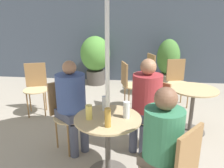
{
  "coord_description": "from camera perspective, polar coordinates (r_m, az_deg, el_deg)",
  "views": [
    {
      "loc": [
        0.06,
        -1.98,
        1.73
      ],
      "look_at": [
        -0.22,
        0.51,
        0.96
      ],
      "focal_mm": 35.0,
      "sensor_mm": 36.0,
      "label": 1
    }
  ],
  "objects": [
    {
      "name": "cafe_table_far",
      "position": [
        3.53,
        20.31,
        -4.34
      ],
      "size": [
        0.7,
        0.7,
        0.71
      ],
      "color": "#514C47",
      "rests_on": "ground_plane"
    },
    {
      "name": "bistro_chair_4",
      "position": [
        4.56,
        16.65,
        1.52
      ],
      "size": [
        0.45,
        0.47,
        0.92
      ],
      "rotation": [
        0.0,
        0.0,
        0.25
      ],
      "color": "tan",
      "rests_on": "ground_plane"
    },
    {
      "name": "bistro_chair_2",
      "position": [
        3.0,
        -11.95,
        -6.25
      ],
      "size": [
        0.5,
        0.5,
        0.92
      ],
      "rotation": [
        0.0,
        0.0,
        0.89
      ],
      "color": "tan",
      "rests_on": "ground_plane"
    },
    {
      "name": "bistro_chair_1",
      "position": [
        2.98,
        10.52,
        -6.38
      ],
      "size": [
        0.5,
        0.5,
        0.92
      ],
      "rotation": [
        0.0,
        0.0,
        -0.68
      ],
      "color": "tan",
      "rests_on": "ground_plane"
    },
    {
      "name": "seated_person_1",
      "position": [
        2.79,
        8.86,
        -3.88
      ],
      "size": [
        0.47,
        0.47,
        1.25
      ],
      "rotation": [
        0.0,
        0.0,
        -0.68
      ],
      "color": "#42475B",
      "rests_on": "ground_plane"
    },
    {
      "name": "potted_plant_0",
      "position": [
        5.75,
        -4.37,
        7.05
      ],
      "size": [
        0.77,
        0.77,
        1.26
      ],
      "color": "#47423D",
      "rests_on": "ground_plane"
    },
    {
      "name": "bistro_chair_0",
      "position": [
        1.99,
        16.3,
        -19.72
      ],
      "size": [
        0.5,
        0.5,
        0.92
      ],
      "rotation": [
        0.0,
        0.0,
        -2.25
      ],
      "color": "tan",
      "rests_on": "ground_plane"
    },
    {
      "name": "storefront_wall",
      "position": [
        5.99,
        6.12,
        14.87
      ],
      "size": [
        10.0,
        0.06,
        3.0
      ],
      "color": "#3D4756",
      "rests_on": "ground_plane"
    },
    {
      "name": "beer_glass_0",
      "position": [
        2.3,
        -6.06,
        -7.31
      ],
      "size": [
        0.07,
        0.07,
        0.15
      ],
      "color": "#DBC65B",
      "rests_on": "cafe_table_near"
    },
    {
      "name": "cafe_table_near",
      "position": [
        2.44,
        -1.1,
        -13.0
      ],
      "size": [
        0.72,
        0.72,
        0.71
      ],
      "color": "#514C47",
      "rests_on": "ground_plane"
    },
    {
      "name": "seated_person_2",
      "position": [
        2.82,
        -10.43,
        -4.0
      ],
      "size": [
        0.47,
        0.46,
        1.23
      ],
      "rotation": [
        0.0,
        0.0,
        0.89
      ],
      "color": "#42475B",
      "rests_on": "ground_plane"
    },
    {
      "name": "bistro_chair_6",
      "position": [
        4.24,
        -19.27,
        0.11
      ],
      "size": [
        0.46,
        0.48,
        0.92
      ],
      "rotation": [
        0.0,
        0.0,
        0.33
      ],
      "color": "tan",
      "rests_on": "ground_plane"
    },
    {
      "name": "beer_glass_1",
      "position": [
        2.12,
        -1.11,
        -8.76
      ],
      "size": [
        0.06,
        0.06,
        0.19
      ],
      "color": "#B28433",
      "rests_on": "cafe_table_near"
    },
    {
      "name": "beer_glass_2",
      "position": [
        2.31,
        3.79,
        -6.73
      ],
      "size": [
        0.07,
        0.07,
        0.18
      ],
      "color": "silver",
      "rests_on": "cafe_table_near"
    },
    {
      "name": "potted_plant_1",
      "position": [
        5.67,
        14.4,
        5.48
      ],
      "size": [
        0.57,
        0.57,
        1.21
      ],
      "color": "slate",
      "rests_on": "ground_plane"
    },
    {
      "name": "beer_glass_3",
      "position": [
        2.49,
        -1.88,
        -5.06
      ],
      "size": [
        0.06,
        0.06,
        0.17
      ],
      "color": "silver",
      "rests_on": "cafe_table_near"
    },
    {
      "name": "bistro_chair_5",
      "position": [
        5.09,
        9.08,
        3.62
      ],
      "size": [
        0.49,
        0.47,
        0.92
      ],
      "rotation": [
        0.0,
        0.0,
        5.11
      ],
      "color": "tan",
      "rests_on": "ground_plane"
    },
    {
      "name": "seated_person_0",
      "position": [
        1.97,
        12.69,
        -14.25
      ],
      "size": [
        0.43,
        0.42,
        1.2
      ],
      "rotation": [
        0.0,
        0.0,
        4.03
      ],
      "color": "brown",
      "rests_on": "ground_plane"
    },
    {
      "name": "bistro_chair_3",
      "position": [
        4.15,
        4.53,
        0.71
      ],
      "size": [
        0.48,
        0.46,
        0.92
      ],
      "rotation": [
        0.0,
        0.0,
        1.89
      ],
      "color": "tan",
      "rests_on": "ground_plane"
    }
  ]
}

